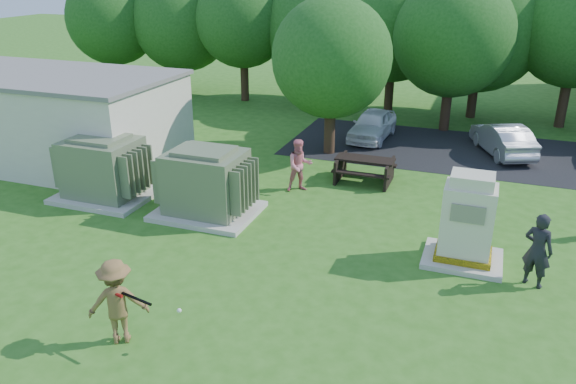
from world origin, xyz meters
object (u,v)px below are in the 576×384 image
at_px(transformer_left, 103,169).
at_px(person_at_picnic, 300,165).
at_px(person_by_generator, 538,250).
at_px(car_white, 373,125).
at_px(generator_cabinet, 467,224).
at_px(batter, 117,302).
at_px(transformer_right, 206,184).
at_px(picnic_table, 365,167).
at_px(car_silver_a, 503,139).

xyz_separation_m(transformer_left, person_at_picnic, (5.71, 2.75, -0.08)).
distance_m(person_by_generator, car_white, 12.17).
relative_size(generator_cabinet, batter, 1.31).
distance_m(transformer_left, transformer_right, 3.70).
distance_m(generator_cabinet, person_at_picnic, 6.34).
bearing_deg(picnic_table, person_by_generator, -44.92).
distance_m(picnic_table, car_white, 5.27).
relative_size(batter, car_silver_a, 0.48).
relative_size(transformer_right, batter, 1.65).
bearing_deg(person_at_picnic, generator_cabinet, -62.35).
xyz_separation_m(transformer_right, person_at_picnic, (2.01, 2.75, -0.08)).
xyz_separation_m(transformer_left, picnic_table, (7.57, 4.31, -0.43)).
height_order(transformer_right, picnic_table, transformer_right).
relative_size(person_by_generator, car_white, 0.51).
height_order(transformer_left, car_white, transformer_left).
distance_m(picnic_table, person_by_generator, 7.50).
height_order(person_by_generator, person_at_picnic, person_by_generator).
bearing_deg(generator_cabinet, car_silver_a, 85.34).
bearing_deg(car_white, person_by_generator, -56.00).
bearing_deg(transformer_left, car_white, 54.80).
bearing_deg(transformer_right, car_silver_a, 47.98).
xyz_separation_m(person_at_picnic, car_silver_a, (6.30, 6.47, -0.26)).
relative_size(picnic_table, batter, 1.10).
distance_m(transformer_left, car_silver_a, 15.15).
height_order(person_at_picnic, car_white, person_at_picnic).
bearing_deg(generator_cabinet, transformer_right, 177.19).
height_order(person_by_generator, car_white, person_by_generator).
distance_m(person_at_picnic, car_white, 6.84).
xyz_separation_m(car_white, car_silver_a, (5.30, -0.29, 0.00)).
height_order(picnic_table, car_silver_a, car_silver_a).
bearing_deg(picnic_table, batter, -103.89).
bearing_deg(person_by_generator, transformer_right, 17.51).
relative_size(picnic_table, person_by_generator, 1.08).
relative_size(person_at_picnic, car_white, 0.48).
xyz_separation_m(person_by_generator, car_white, (-6.16, 10.49, -0.30)).
xyz_separation_m(generator_cabinet, person_at_picnic, (-5.52, 3.12, -0.16)).
distance_m(transformer_left, picnic_table, 8.72).
bearing_deg(person_at_picnic, transformer_left, 172.84).
relative_size(transformer_right, person_by_generator, 1.62).
height_order(transformer_left, car_silver_a, transformer_left).
bearing_deg(generator_cabinet, batter, -137.26).
distance_m(batter, car_silver_a, 16.90).
bearing_deg(car_silver_a, generator_cabinet, 62.07).
relative_size(transformer_left, person_at_picnic, 1.69).
bearing_deg(car_silver_a, picnic_table, 24.60).
height_order(batter, person_by_generator, person_by_generator).
distance_m(transformer_left, person_by_generator, 12.91).
bearing_deg(car_silver_a, person_by_generator, 71.53).
bearing_deg(person_by_generator, picnic_table, -21.31).
relative_size(generator_cabinet, car_white, 0.65).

